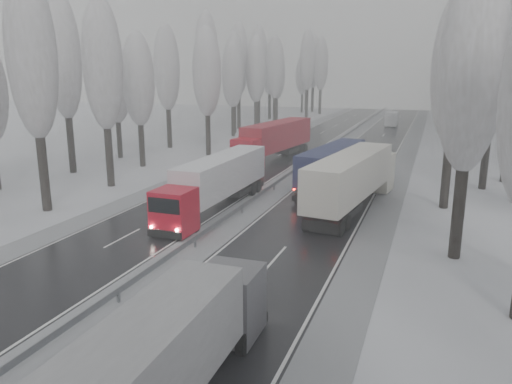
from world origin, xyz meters
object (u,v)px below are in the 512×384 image
Objects in this scene: truck_blue_box at (336,163)px; truck_red_red at (274,139)px; truck_red_white at (217,180)px; truck_grey_tarp at (140,381)px; box_truck_distant at (392,119)px; truck_cream_box at (355,176)px.

truck_blue_box is 0.86× the size of truck_red_red.
truck_grey_tarp is at bearing -69.80° from truck_red_white.
truck_blue_box reaches higher than truck_grey_tarp.
truck_red_red reaches higher than truck_red_white.
truck_red_white is (-7.46, -66.94, 0.97)m from box_truck_distant.
truck_cream_box is 0.99× the size of truck_red_red.
truck_cream_box is at bearing 86.03° from truck_grey_tarp.
truck_grey_tarp is 28.00m from truck_cream_box.
truck_blue_box is (-1.25, 35.05, 0.05)m from truck_grey_tarp.
box_truck_distant is 0.46× the size of truck_red_white.
box_truck_distant is at bearing 84.44° from truck_red_white.
box_truck_distant is (-1.06, 91.16, -0.86)m from truck_grey_tarp.
truck_cream_box is (2.83, -7.10, 0.32)m from truck_blue_box.
truck_red_red reaches higher than box_truck_distant.
box_truck_distant is 0.41× the size of truck_red_red.
truck_blue_box is 0.98× the size of truck_red_white.
box_truck_distant is (0.19, 56.11, -0.91)m from truck_blue_box.
truck_blue_box is at bearing 56.93° from truck_red_white.
truck_red_white reaches higher than box_truck_distant.
truck_blue_box is 14.87m from truck_red_red.
truck_red_white is (-7.27, -10.84, 0.06)m from truck_blue_box.
truck_cream_box is 22.23m from truck_red_red.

